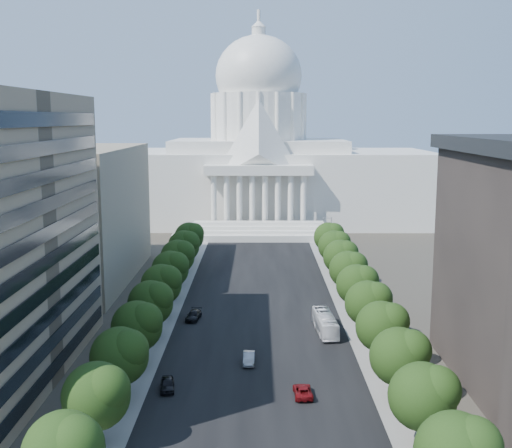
{
  "coord_description": "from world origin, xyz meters",
  "views": [
    {
      "loc": [
        -0.1,
        -42.59,
        36.44
      ],
      "look_at": [
        -0.52,
        72.87,
        17.35
      ],
      "focal_mm": 45.0,
      "sensor_mm": 36.0,
      "label": 1
    }
  ],
  "objects_px": {
    "car_dark_a": "(167,384)",
    "car_dark_b": "(194,316)",
    "city_bus": "(325,323)",
    "car_red": "(303,391)",
    "car_silver": "(249,358)"
  },
  "relations": [
    {
      "from": "car_dark_b",
      "to": "city_bus",
      "type": "bearing_deg",
      "value": -9.44
    },
    {
      "from": "city_bus",
      "to": "car_silver",
      "type": "bearing_deg",
      "value": -136.23
    },
    {
      "from": "car_dark_a",
      "to": "car_red",
      "type": "bearing_deg",
      "value": -13.09
    },
    {
      "from": "car_red",
      "to": "city_bus",
      "type": "xyz_separation_m",
      "value": [
        5.59,
        25.67,
        0.96
      ]
    },
    {
      "from": "car_dark_a",
      "to": "car_dark_b",
      "type": "distance_m",
      "value": 30.75
    },
    {
      "from": "car_red",
      "to": "city_bus",
      "type": "height_order",
      "value": "city_bus"
    },
    {
      "from": "car_dark_a",
      "to": "car_dark_b",
      "type": "xyz_separation_m",
      "value": [
        0.51,
        30.75,
        -0.0
      ]
    },
    {
      "from": "car_red",
      "to": "car_dark_a",
      "type": "bearing_deg",
      "value": -8.32
    },
    {
      "from": "car_silver",
      "to": "car_red",
      "type": "distance_m",
      "value": 13.67
    },
    {
      "from": "car_silver",
      "to": "car_dark_b",
      "type": "relative_size",
      "value": 0.89
    },
    {
      "from": "car_dark_b",
      "to": "city_bus",
      "type": "height_order",
      "value": "city_bus"
    },
    {
      "from": "car_red",
      "to": "city_bus",
      "type": "distance_m",
      "value": 26.29
    },
    {
      "from": "car_red",
      "to": "city_bus",
      "type": "bearing_deg",
      "value": -104.73
    },
    {
      "from": "car_silver",
      "to": "car_dark_b",
      "type": "height_order",
      "value": "car_silver"
    },
    {
      "from": "car_silver",
      "to": "car_dark_a",
      "type": "bearing_deg",
      "value": -137.92
    }
  ]
}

